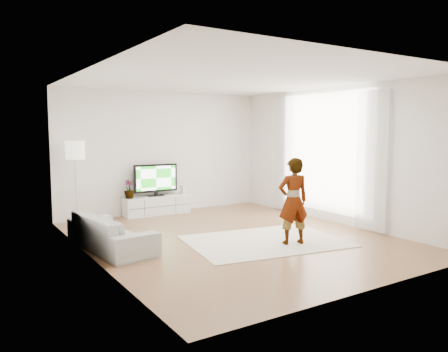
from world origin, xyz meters
TOP-DOWN VIEW (x-y plane):
  - floor at (0.00, 0.00)m, footprint 6.00×6.00m
  - ceiling at (0.00, 0.00)m, footprint 6.00×6.00m
  - wall_left at (-2.50, 0.00)m, footprint 0.02×6.00m
  - wall_right at (2.50, 0.00)m, footprint 0.02×6.00m
  - wall_back at (0.00, 3.00)m, footprint 5.00×0.02m
  - wall_front at (0.00, -3.00)m, footprint 5.00×0.02m
  - window at (2.48, 0.30)m, footprint 0.01×2.60m
  - curtain_near at (2.40, -1.00)m, footprint 0.04×0.70m
  - curtain_far at (2.40, 1.60)m, footprint 0.04×0.70m
  - media_console at (-0.29, 2.76)m, footprint 1.52×0.43m
  - television at (-0.29, 2.79)m, footprint 1.04×0.20m
  - game_console at (0.37, 2.76)m, footprint 0.06×0.15m
  - potted_plant at (-0.93, 2.77)m, footprint 0.29×0.29m
  - rug at (0.30, -0.50)m, footprint 2.88×2.28m
  - player at (0.59, -0.89)m, footprint 0.61×0.48m
  - sofa at (-2.08, 0.47)m, footprint 0.97×2.00m
  - floor_lamp at (-2.07, 2.70)m, footprint 0.38×0.38m

SIDE VIEW (x-z plane):
  - floor at x=0.00m, z-range 0.00..0.00m
  - rug at x=0.30m, z-range 0.00..0.01m
  - media_console at x=-0.29m, z-range 0.00..0.43m
  - sofa at x=-2.08m, z-range 0.00..0.56m
  - game_console at x=0.37m, z-range 0.43..0.63m
  - potted_plant at x=-0.93m, z-range 0.43..0.83m
  - player at x=0.59m, z-range 0.01..1.46m
  - television at x=-0.29m, z-range 0.46..1.18m
  - curtain_near at x=2.40m, z-range 0.05..2.65m
  - curtain_far at x=2.40m, z-range 0.05..2.65m
  - wall_left at x=-2.50m, z-range 0.00..2.80m
  - wall_right at x=2.50m, z-range 0.00..2.80m
  - wall_back at x=0.00m, z-range 0.00..2.80m
  - wall_front at x=0.00m, z-range 0.00..2.80m
  - floor_lamp at x=-2.07m, z-range 0.59..2.29m
  - window at x=2.48m, z-range 0.20..2.70m
  - ceiling at x=0.00m, z-range 2.80..2.80m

